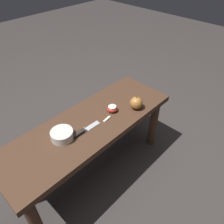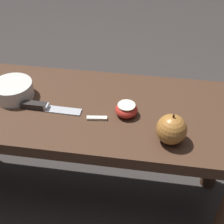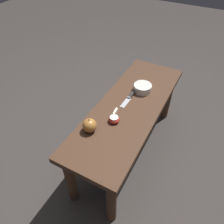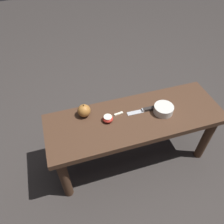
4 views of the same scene
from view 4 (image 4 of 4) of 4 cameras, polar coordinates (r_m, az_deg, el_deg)
name	(u,v)px [view 4 (image 4 of 4)]	position (r m, az deg, el deg)	size (l,w,h in m)	color
ground_plane	(131,157)	(1.85, 4.97, -11.60)	(8.00, 8.00, 0.00)	#383330
wooden_bench	(135,125)	(1.52, 5.93, -3.48)	(1.20, 0.41, 0.49)	#472D1E
knife	(145,110)	(1.50, 8.57, 0.55)	(0.19, 0.03, 0.02)	#B7BABF
apple_whole	(84,111)	(1.44, -7.31, 0.35)	(0.09, 0.09, 0.10)	#B27233
apple_cut	(108,119)	(1.41, -1.09, -1.72)	(0.07, 0.07, 0.04)	red
apple_slice_near_knife	(119,114)	(1.46, 1.74, -0.43)	(0.06, 0.02, 0.01)	white
bowl	(163,109)	(1.50, 13.30, 0.70)	(0.13, 0.13, 0.05)	silver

